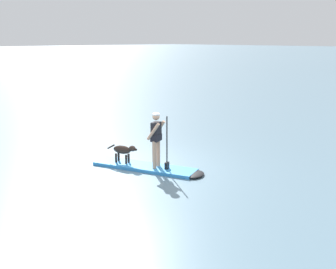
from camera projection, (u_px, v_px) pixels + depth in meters
The scene contains 4 objects.
ground_plane at pixel (144, 168), 12.21m from camera, with size 400.00×400.00×0.00m, color slate.
paddleboard at pixel (151, 168), 12.11m from camera, with size 3.55×1.99×0.10m.
person_paddler at pixel (157, 136), 11.79m from camera, with size 0.68×0.59×1.67m.
dog at pixel (124, 150), 12.39m from camera, with size 1.02×0.47×0.57m.
Camera 1 is at (8.86, -7.57, 3.86)m, focal length 42.81 mm.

